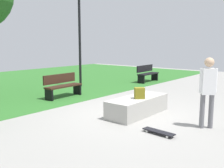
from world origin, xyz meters
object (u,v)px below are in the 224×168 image
concrete_ledge (138,106)px  park_bench_far_left (147,73)px  skater_performing_trick (208,87)px  park_bench_by_oak (62,85)px  backpack_on_ledge (139,93)px  lamp_post (80,31)px  skateboard_by_ledge (159,132)px

concrete_ledge → park_bench_far_left: park_bench_far_left is taller
skater_performing_trick → park_bench_by_oak: (0.18, 5.72, -0.56)m
backpack_on_ledge → park_bench_far_left: park_bench_far_left is taller
park_bench_by_oak → park_bench_far_left: bearing=-3.5°
skater_performing_trick → lamp_post: (2.49, 7.13, 1.67)m
backpack_on_ledge → skater_performing_trick: skater_performing_trick is taller
backpack_on_ledge → skateboard_by_ledge: bearing=93.4°
concrete_ledge → lamp_post: size_ratio=0.49×
skater_performing_trick → lamp_post: size_ratio=0.39×
lamp_post → skater_performing_trick: bearing=-109.3°
park_bench_far_left → park_bench_by_oak: bearing=176.5°
lamp_post → backpack_on_ledge: bearing=-116.8°
concrete_ledge → skater_performing_trick: skater_performing_trick is taller
concrete_ledge → lamp_post: bearing=63.6°
concrete_ledge → skateboard_by_ledge: (-1.14, -1.35, -0.20)m
skater_performing_trick → park_bench_far_left: 7.97m
skater_performing_trick → skateboard_by_ledge: 1.67m
concrete_ledge → backpack_on_ledge: size_ratio=6.82×
concrete_ledge → backpack_on_ledge: backpack_on_ledge is taller
skater_performing_trick → park_bench_far_left: skater_performing_trick is taller
backpack_on_ledge → park_bench_by_oak: bearing=-51.5°
backpack_on_ledge → skateboard_by_ledge: size_ratio=0.39×
concrete_ledge → lamp_post: (2.53, 5.10, 2.45)m
concrete_ledge → park_bench_far_left: bearing=29.6°
backpack_on_ledge → park_bench_by_oak: (0.33, 3.82, -0.20)m
backpack_on_ledge → park_bench_by_oak: size_ratio=0.20×
lamp_post → park_bench_by_oak: bearing=-148.7°
skater_performing_trick → lamp_post: bearing=70.7°
park_bench_far_left → skater_performing_trick: bearing=-137.5°
skateboard_by_ledge → concrete_ledge: bearing=49.9°
concrete_ledge → skater_performing_trick: bearing=-88.9°
backpack_on_ledge → lamp_post: 6.19m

